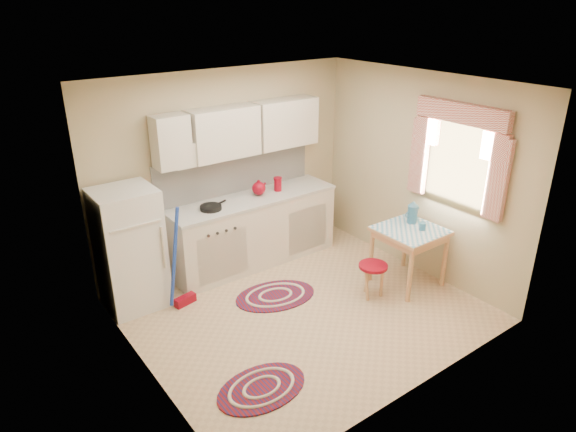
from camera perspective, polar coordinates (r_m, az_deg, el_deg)
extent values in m
plane|color=tan|center=(5.92, 1.63, -10.35)|extent=(3.60, 3.60, 0.00)
cube|color=silver|center=(4.99, 1.97, 14.31)|extent=(3.60, 3.20, 0.04)
cube|color=tan|center=(6.58, -6.89, 5.18)|extent=(3.60, 0.04, 2.50)
cube|color=tan|center=(4.31, 15.10, -5.65)|extent=(3.60, 0.04, 2.50)
cube|color=tan|center=(4.54, -16.44, -4.29)|extent=(0.04, 3.20, 2.50)
cube|color=tan|center=(6.53, 14.34, 4.47)|extent=(0.04, 3.20, 2.50)
cube|color=silver|center=(6.64, -5.87, 4.91)|extent=(2.25, 0.03, 0.55)
cube|color=beige|center=(6.36, -5.37, 9.49)|extent=(2.25, 0.33, 0.60)
cube|color=white|center=(6.11, 18.44, 5.67)|extent=(0.04, 0.85, 0.95)
cube|color=silver|center=(5.94, -17.18, -3.54)|extent=(0.65, 0.60, 1.40)
cube|color=beige|center=(6.73, -3.87, -1.71)|extent=(2.25, 0.60, 0.88)
cube|color=#B1AFA8|center=(6.55, -3.97, 1.94)|extent=(2.27, 0.62, 0.04)
cylinder|color=black|center=(6.20, -8.57, 0.93)|extent=(0.33, 0.33, 0.05)
cylinder|color=maroon|center=(6.72, -1.14, 3.48)|extent=(0.11, 0.11, 0.16)
cube|color=tan|center=(6.42, 13.15, -4.39)|extent=(0.72, 0.72, 0.72)
cylinder|color=maroon|center=(6.13, 9.33, -7.09)|extent=(0.43, 0.43, 0.42)
cylinder|color=#2A5F82|center=(6.25, 14.71, -1.16)|extent=(0.09, 0.09, 0.10)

